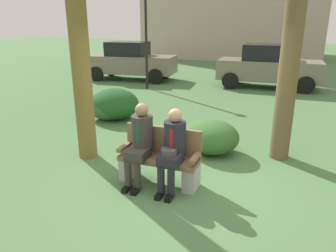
{
  "coord_description": "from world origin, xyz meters",
  "views": [
    {
      "loc": [
        1.48,
        -4.46,
        2.49
      ],
      "look_at": [
        -0.31,
        0.22,
        0.85
      ],
      "focal_mm": 33.94,
      "sensor_mm": 36.0,
      "label": 1
    }
  ],
  "objects_px": {
    "seated_man_right": "(173,146)",
    "parked_car_far": "(268,66)",
    "shrub_mid_lawn": "(109,107)",
    "park_bench": "(160,159)",
    "shrub_near_bench": "(115,104)",
    "seated_man_left": "(140,140)",
    "street_lamp": "(146,25)",
    "parked_car_near": "(131,61)",
    "shrub_far_lawn": "(212,137)"
  },
  "relations": [
    {
      "from": "parked_car_far",
      "to": "street_lamp",
      "type": "bearing_deg",
      "value": -156.82
    },
    {
      "from": "shrub_mid_lawn",
      "to": "parked_car_far",
      "type": "xyz_separation_m",
      "value": [
        3.59,
        6.08,
        0.5
      ]
    },
    {
      "from": "shrub_near_bench",
      "to": "street_lamp",
      "type": "relative_size",
      "value": 0.33
    },
    {
      "from": "shrub_near_bench",
      "to": "parked_car_near",
      "type": "height_order",
      "value": "parked_car_near"
    },
    {
      "from": "shrub_far_lawn",
      "to": "parked_car_far",
      "type": "relative_size",
      "value": 0.27
    },
    {
      "from": "parked_car_far",
      "to": "shrub_mid_lawn",
      "type": "bearing_deg",
      "value": -120.56
    },
    {
      "from": "parked_car_far",
      "to": "shrub_near_bench",
      "type": "bearing_deg",
      "value": -120.17
    },
    {
      "from": "seated_man_left",
      "to": "shrub_near_bench",
      "type": "relative_size",
      "value": 0.99
    },
    {
      "from": "parked_car_near",
      "to": "street_lamp",
      "type": "bearing_deg",
      "value": -46.31
    },
    {
      "from": "park_bench",
      "to": "seated_man_right",
      "type": "distance_m",
      "value": 0.43
    },
    {
      "from": "park_bench",
      "to": "parked_car_near",
      "type": "distance_m",
      "value": 9.89
    },
    {
      "from": "park_bench",
      "to": "parked_car_far",
      "type": "bearing_deg",
      "value": 83.72
    },
    {
      "from": "parked_car_near",
      "to": "street_lamp",
      "type": "height_order",
      "value": "street_lamp"
    },
    {
      "from": "seated_man_right",
      "to": "shrub_near_bench",
      "type": "relative_size",
      "value": 0.96
    },
    {
      "from": "park_bench",
      "to": "seated_man_right",
      "type": "bearing_deg",
      "value": -26.1
    },
    {
      "from": "parked_car_near",
      "to": "park_bench",
      "type": "bearing_deg",
      "value": -60.03
    },
    {
      "from": "parked_car_near",
      "to": "parked_car_far",
      "type": "bearing_deg",
      "value": 2.75
    },
    {
      "from": "street_lamp",
      "to": "shrub_mid_lawn",
      "type": "bearing_deg",
      "value": -79.3
    },
    {
      "from": "seated_man_left",
      "to": "shrub_near_bench",
      "type": "height_order",
      "value": "seated_man_left"
    },
    {
      "from": "park_bench",
      "to": "shrub_near_bench",
      "type": "xyz_separation_m",
      "value": [
        -2.5,
        2.87,
        0.02
      ]
    },
    {
      "from": "street_lamp",
      "to": "shrub_near_bench",
      "type": "bearing_deg",
      "value": -77.4
    },
    {
      "from": "shrub_far_lawn",
      "to": "seated_man_right",
      "type": "bearing_deg",
      "value": -98.48
    },
    {
      "from": "seated_man_left",
      "to": "seated_man_right",
      "type": "xyz_separation_m",
      "value": [
        0.55,
        -0.01,
        -0.02
      ]
    },
    {
      "from": "seated_man_right",
      "to": "shrub_far_lawn",
      "type": "height_order",
      "value": "seated_man_right"
    },
    {
      "from": "parked_car_far",
      "to": "street_lamp",
      "type": "height_order",
      "value": "street_lamp"
    },
    {
      "from": "shrub_mid_lawn",
      "to": "seated_man_right",
      "type": "bearing_deg",
      "value": -45.13
    },
    {
      "from": "parked_car_near",
      "to": "street_lamp",
      "type": "distance_m",
      "value": 2.7
    },
    {
      "from": "park_bench",
      "to": "parked_car_far",
      "type": "xyz_separation_m",
      "value": [
        0.97,
        8.84,
        0.45
      ]
    },
    {
      "from": "seated_man_right",
      "to": "parked_car_near",
      "type": "height_order",
      "value": "parked_car_near"
    },
    {
      "from": "seated_man_right",
      "to": "parked_car_far",
      "type": "relative_size",
      "value": 0.32
    },
    {
      "from": "shrub_far_lawn",
      "to": "parked_car_near",
      "type": "distance_m",
      "value": 8.93
    },
    {
      "from": "seated_man_left",
      "to": "seated_man_right",
      "type": "height_order",
      "value": "seated_man_left"
    },
    {
      "from": "parked_car_far",
      "to": "street_lamp",
      "type": "xyz_separation_m",
      "value": [
        -4.39,
        -1.88,
        1.56
      ]
    },
    {
      "from": "shrub_mid_lawn",
      "to": "street_lamp",
      "type": "xyz_separation_m",
      "value": [
        -0.79,
        4.2,
        2.06
      ]
    },
    {
      "from": "shrub_near_bench",
      "to": "parked_car_far",
      "type": "bearing_deg",
      "value": 59.83
    },
    {
      "from": "park_bench",
      "to": "shrub_near_bench",
      "type": "relative_size",
      "value": 0.98
    },
    {
      "from": "seated_man_right",
      "to": "shrub_far_lawn",
      "type": "distance_m",
      "value": 1.67
    },
    {
      "from": "shrub_mid_lawn",
      "to": "park_bench",
      "type": "bearing_deg",
      "value": -46.54
    },
    {
      "from": "shrub_mid_lawn",
      "to": "shrub_far_lawn",
      "type": "xyz_separation_m",
      "value": [
        3.12,
        -1.27,
        -0.0
      ]
    },
    {
      "from": "parked_car_near",
      "to": "shrub_far_lawn",
      "type": "bearing_deg",
      "value": -52.46
    },
    {
      "from": "shrub_near_bench",
      "to": "seated_man_left",
      "type": "bearing_deg",
      "value": -53.59
    },
    {
      "from": "shrub_near_bench",
      "to": "street_lamp",
      "type": "xyz_separation_m",
      "value": [
        -0.92,
        4.09,
        1.98
      ]
    },
    {
      "from": "shrub_near_bench",
      "to": "parked_car_far",
      "type": "distance_m",
      "value": 6.92
    },
    {
      "from": "park_bench",
      "to": "parked_car_far",
      "type": "relative_size",
      "value": 0.33
    },
    {
      "from": "seated_man_right",
      "to": "parked_car_far",
      "type": "height_order",
      "value": "parked_car_far"
    },
    {
      "from": "shrub_mid_lawn",
      "to": "shrub_far_lawn",
      "type": "height_order",
      "value": "shrub_mid_lawn"
    },
    {
      "from": "shrub_near_bench",
      "to": "shrub_far_lawn",
      "type": "xyz_separation_m",
      "value": [
        3.0,
        -1.39,
        -0.08
      ]
    },
    {
      "from": "shrub_mid_lawn",
      "to": "shrub_far_lawn",
      "type": "bearing_deg",
      "value": -22.24
    },
    {
      "from": "shrub_mid_lawn",
      "to": "street_lamp",
      "type": "relative_size",
      "value": 0.27
    },
    {
      "from": "seated_man_right",
      "to": "seated_man_left",
      "type": "bearing_deg",
      "value": 179.04
    }
  ]
}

